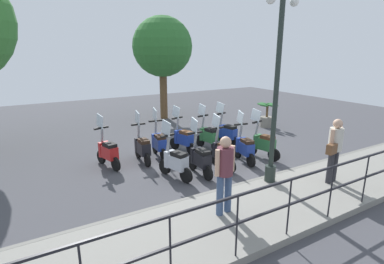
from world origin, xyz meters
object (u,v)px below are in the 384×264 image
at_px(potted_palm, 267,117).
at_px(scooter_far_3, 159,143).
at_px(lamp_post_near, 276,98).
at_px(pedestrian_with_bag, 335,146).
at_px(scooter_far_0, 227,132).
at_px(scooter_far_4, 142,147).
at_px(tree_distant, 162,47).
at_px(scooter_far_5, 108,151).
at_px(scooter_near_0, 263,143).
at_px(scooter_near_2, 222,152).
at_px(scooter_near_1, 244,147).
at_px(scooter_near_3, 200,158).
at_px(scooter_far_2, 183,138).
at_px(scooter_near_4, 175,161).
at_px(scooter_far_1, 208,136).
at_px(pedestrian_distant, 225,169).

bearing_deg(potted_palm, scooter_far_3, 101.50).
height_order(lamp_post_near, pedestrian_with_bag, lamp_post_near).
distance_m(scooter_far_0, scooter_far_4, 3.19).
bearing_deg(tree_distant, scooter_far_5, 140.58).
bearing_deg(scooter_near_0, scooter_near_2, 77.65).
distance_m(tree_distant, scooter_near_1, 7.45).
height_order(scooter_near_0, scooter_far_0, same).
height_order(scooter_near_3, scooter_far_2, same).
bearing_deg(scooter_far_4, lamp_post_near, -144.85).
relative_size(potted_palm, scooter_far_0, 0.69).
bearing_deg(scooter_far_5, scooter_near_0, -124.95).
xyz_separation_m(pedestrian_with_bag, scooter_far_0, (4.04, 0.17, -0.60)).
relative_size(potted_palm, scooter_far_2, 0.69).
distance_m(potted_palm, scooter_near_4, 6.71).
xyz_separation_m(tree_distant, scooter_far_3, (-5.08, 2.58, -2.95)).
height_order(pedestrian_with_bag, scooter_far_4, pedestrian_with_bag).
xyz_separation_m(scooter_far_1, scooter_far_3, (0.13, 1.78, 0.00)).
bearing_deg(scooter_near_4, scooter_near_2, -106.81).
bearing_deg(tree_distant, scooter_near_4, 156.99).
bearing_deg(lamp_post_near, scooter_far_0, -18.53).
height_order(scooter_near_1, scooter_far_3, same).
xyz_separation_m(scooter_near_2, scooter_near_3, (-0.11, 0.81, 0.00)).
bearing_deg(scooter_far_0, scooter_near_3, 113.67).
distance_m(scooter_near_3, scooter_far_5, 2.71).
bearing_deg(tree_distant, scooter_near_0, -178.27).
bearing_deg(pedestrian_with_bag, scooter_near_1, 7.54).
bearing_deg(tree_distant, scooter_far_1, 171.27).
xyz_separation_m(scooter_far_3, scooter_far_4, (-0.16, 0.61, 0.00)).
distance_m(scooter_near_3, scooter_near_4, 0.70).
bearing_deg(potted_palm, tree_distant, 38.99).
bearing_deg(lamp_post_near, scooter_far_1, -5.10).
bearing_deg(scooter_far_1, scooter_far_4, 81.95).
relative_size(scooter_far_2, scooter_far_5, 1.00).
distance_m(potted_palm, scooter_near_3, 6.17).
bearing_deg(scooter_near_2, scooter_far_5, 57.94).
bearing_deg(scooter_near_2, scooter_far_1, -20.62).
height_order(potted_palm, scooter_near_0, scooter_near_0).
bearing_deg(scooter_near_1, lamp_post_near, 172.58).
height_order(pedestrian_with_bag, scooter_far_0, pedestrian_with_bag).
distance_m(scooter_near_0, scooter_far_3, 3.29).
bearing_deg(scooter_near_1, scooter_far_0, -7.77).
xyz_separation_m(scooter_near_2, scooter_far_1, (1.62, -0.59, 0.00)).
height_order(scooter_near_1, scooter_near_3, same).
distance_m(pedestrian_with_bag, scooter_near_4, 3.95).
distance_m(pedestrian_distant, scooter_far_1, 4.48).
height_order(scooter_near_2, scooter_far_4, same).
height_order(scooter_near_0, scooter_near_2, same).
bearing_deg(potted_palm, pedestrian_with_bag, 150.58).
bearing_deg(scooter_near_4, scooter_near_3, -117.19).
height_order(tree_distant, scooter_far_5, tree_distant).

